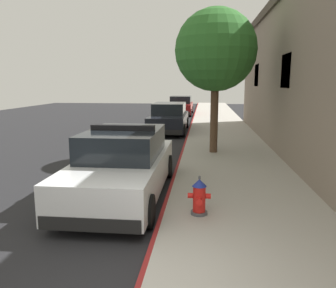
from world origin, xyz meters
TOP-DOWN VIEW (x-y plane):
  - ground_plane at (-4.33, 10.00)m, footprint 29.38×60.00m
  - sidewalk_pavement at (1.67, 10.00)m, footprint 3.34×60.00m
  - curb_painted_edge at (-0.04, 10.00)m, footprint 0.08×60.00m
  - police_cruiser at (-1.12, 3.95)m, footprint 1.94×4.84m
  - parked_car_silver_ahead at (-1.15, 14.69)m, footprint 1.94×4.84m
  - parked_car_dark_far at (-1.20, 24.73)m, footprint 1.94×4.84m
  - fire_hydrant at (0.68, 2.62)m, footprint 0.44×0.40m
  - street_tree at (1.10, 8.71)m, footprint 2.87×2.87m

SIDE VIEW (x-z plane):
  - ground_plane at x=-4.33m, z-range -0.20..0.00m
  - sidewalk_pavement at x=1.67m, z-range 0.00..0.14m
  - curb_painted_edge at x=-0.04m, z-range 0.00..0.14m
  - fire_hydrant at x=0.68m, z-range 0.11..0.87m
  - parked_car_silver_ahead at x=-1.15m, z-range -0.04..1.52m
  - parked_car_dark_far at x=-1.20m, z-range -0.04..1.52m
  - police_cruiser at x=-1.12m, z-range -0.10..1.58m
  - street_tree at x=1.10m, z-range 1.21..6.28m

